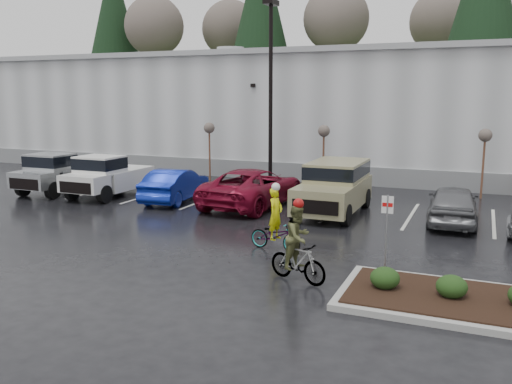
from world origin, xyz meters
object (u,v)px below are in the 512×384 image
at_px(pickup_white, 113,174).
at_px(cyclist_hivis, 276,229).
at_px(sapling_mid, 324,134).
at_px(sapling_west, 209,131).
at_px(pickup_silver, 64,172).
at_px(sapling_east, 485,139).
at_px(cyclist_olive, 298,251).
at_px(fire_lane_sign, 387,226).
at_px(car_blue, 175,185).
at_px(car_red, 253,187).
at_px(suv_tan, 333,188).
at_px(lamppost, 271,74).
at_px(car_grey, 453,204).

distance_m(pickup_white, cyclist_hivis, 11.87).
relative_size(sapling_mid, pickup_white, 0.62).
xyz_separation_m(sapling_west, pickup_silver, (-4.93, -5.91, -1.75)).
distance_m(sapling_west, sapling_east, 14.00).
relative_size(pickup_silver, cyclist_olive, 2.40).
bearing_deg(fire_lane_sign, sapling_east, 80.25).
xyz_separation_m(car_blue, cyclist_olive, (8.42, -8.00, 0.07)).
height_order(car_red, cyclist_olive, cyclist_olive).
bearing_deg(suv_tan, pickup_white, -179.84).
bearing_deg(fire_lane_sign, sapling_mid, 112.49).
height_order(fire_lane_sign, car_red, fire_lane_sign).
xyz_separation_m(pickup_white, cyclist_hivis, (10.40, -5.71, -0.32)).
bearing_deg(pickup_silver, cyclist_olive, -28.54).
relative_size(lamppost, sapling_west, 2.88).
relative_size(suv_tan, cyclist_olive, 2.36).
bearing_deg(cyclist_olive, car_grey, -2.81).
relative_size(sapling_east, car_red, 0.55).
distance_m(fire_lane_sign, suv_tan, 7.76).
bearing_deg(cyclist_hivis, pickup_silver, 76.85).
relative_size(fire_lane_sign, car_red, 0.38).
distance_m(suv_tan, cyclist_hivis, 5.76).
distance_m(sapling_mid, cyclist_hivis, 11.82).
xyz_separation_m(pickup_silver, cyclist_hivis, (13.20, -5.59, -0.32)).
bearing_deg(sapling_east, cyclist_hivis, -116.49).
bearing_deg(car_red, lamppost, -73.73).
height_order(sapling_west, pickup_white, sapling_west).
distance_m(sapling_east, cyclist_olive, 14.67).
bearing_deg(car_red, suv_tan, -178.68).
xyz_separation_m(lamppost, fire_lane_sign, (7.80, -11.80, -4.28)).
bearing_deg(car_blue, car_red, 178.63).
xyz_separation_m(pickup_white, car_blue, (3.50, -0.13, -0.25)).
height_order(sapling_west, suv_tan, sapling_west).
bearing_deg(fire_lane_sign, cyclist_olive, -150.84).
bearing_deg(cyclist_olive, cyclist_hivis, 51.13).
distance_m(car_grey, cyclist_hivis, 7.50).
relative_size(car_blue, cyclist_hivis, 2.12).
distance_m(pickup_silver, car_grey, 18.00).
bearing_deg(sapling_mid, pickup_white, -146.14).
distance_m(sapling_mid, cyclist_olive, 14.43).
bearing_deg(pickup_silver, suv_tan, 0.64).
bearing_deg(cyclist_hivis, car_blue, 60.84).
bearing_deg(car_grey, suv_tan, -2.19).
relative_size(sapling_west, suv_tan, 0.63).
height_order(sapling_mid, car_grey, sapling_mid).
relative_size(car_red, cyclist_olive, 2.69).
bearing_deg(pickup_silver, fire_lane_sign, -22.37).
xyz_separation_m(lamppost, suv_tan, (4.56, -4.76, -4.66)).
bearing_deg(sapling_east, car_grey, -99.27).
relative_size(car_grey, cyclist_hivis, 2.06).
bearing_deg(suv_tan, car_red, 177.32).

